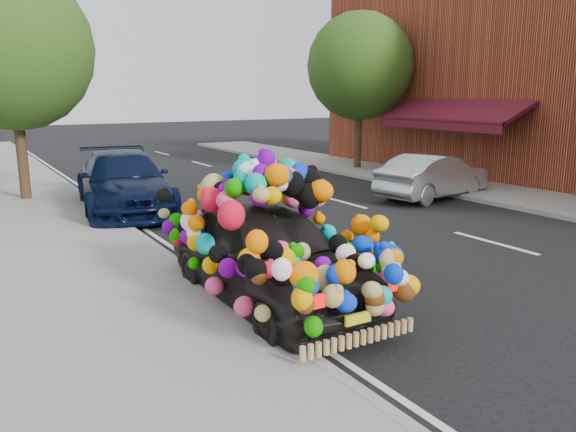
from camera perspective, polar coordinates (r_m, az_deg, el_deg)
name	(u,v)px	position (r m, az deg, el deg)	size (l,w,h in m)	color
ground	(350,272)	(9.43, 6.28, -5.71)	(100.00, 100.00, 0.00)	black
sidewalk	(80,323)	(7.73, -20.37, -10.11)	(4.00, 60.00, 0.12)	gray
kerb	(220,294)	(8.26, -6.90, -7.90)	(0.15, 60.00, 0.13)	gray
footpath_far	(515,196)	(17.25, 22.08, 1.92)	(3.00, 40.00, 0.12)	gray
lane_markings	(494,243)	(11.90, 20.20, -2.57)	(6.00, 50.00, 0.01)	silver
tree_near_sidewalk	(11,49)	(16.71, -26.29, 14.94)	(4.20, 4.20, 6.13)	#332114
tree_far_b	(360,66)	(21.80, 7.30, 14.83)	(4.00, 4.00, 5.90)	#332114
plush_art_car	(268,230)	(7.83, -2.08, -1.46)	(2.07, 4.33, 2.05)	black
navy_sedan	(123,182)	(14.73, -16.37, 3.36)	(2.07, 5.08, 1.48)	black
silver_hatchback	(433,176)	(16.39, 14.55, 3.94)	(1.32, 3.80, 1.25)	#A1A4A8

